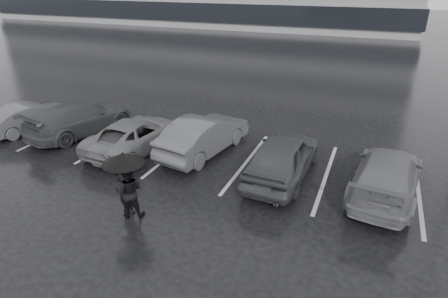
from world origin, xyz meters
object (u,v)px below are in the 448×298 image
car_west_d (32,117)px  car_west_c (80,118)px  car_west_b (135,135)px  car_east (387,175)px  car_main (283,156)px  car_west_a (204,135)px  pedestrian_right (129,191)px  pedestrian_left (126,189)px

car_west_d → car_west_c: bearing=-149.5°
car_west_b → car_west_c: car_west_c is taller
car_east → car_west_d: bearing=6.7°
car_main → car_west_a: size_ratio=1.01×
car_west_c → car_east: (11.95, -0.37, -0.02)m
car_west_a → pedestrian_right: (-0.12, -4.53, 0.07)m
car_west_d → pedestrian_right: (7.68, -3.77, 0.18)m
car_main → car_west_b: size_ratio=0.98×
car_west_c → pedestrian_right: size_ratio=2.99×
car_main → pedestrian_left: size_ratio=2.83×
car_west_b → car_west_c: (-3.10, 0.52, 0.06)m
car_main → car_west_c: 8.80m
car_west_a → car_west_b: car_west_a is taller
pedestrian_left → pedestrian_right: bearing=149.5°
car_west_d → pedestrian_left: (7.52, -3.66, 0.17)m
pedestrian_left → pedestrian_right: size_ratio=0.99×
car_west_b → car_west_d: car_west_b is taller
pedestrian_right → car_east: bearing=-175.3°
car_main → car_west_a: (-3.18, 0.73, -0.03)m
car_west_a → car_east: bearing=-176.0°
car_west_a → car_west_d: (-7.80, -0.76, -0.11)m
car_west_d → pedestrian_right: bearing=171.3°
car_west_c → car_west_b: bearing=-177.1°
car_west_c → car_east: bearing=-169.3°
pedestrian_left → car_west_b: bearing=-54.6°
car_west_a → car_east: car_west_a is taller
car_west_c → pedestrian_left: (5.33, -4.17, 0.09)m
car_east → pedestrian_right: (-6.46, -3.91, 0.12)m
pedestrian_left → pedestrian_right: (0.16, -0.11, 0.01)m
car_main → pedestrian_right: (-3.30, -3.80, 0.04)m
car_west_d → pedestrian_left: 8.37m
car_main → car_west_a: bearing=-11.1°
car_west_a → pedestrian_left: pedestrian_left is taller
car_west_c → pedestrian_left: pedestrian_left is taller
car_main → car_east: size_ratio=0.96×
car_west_a → car_west_c: car_west_a is taller
car_west_d → car_west_b: bearing=-162.6°
car_west_d → car_west_a: bearing=-157.0°
car_west_a → car_west_b: 2.63m
car_west_c → pedestrian_left: 6.77m
car_west_a → pedestrian_left: size_ratio=2.81×
car_west_c → car_west_d: bearing=25.5°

